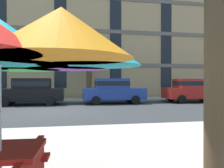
{
  "coord_description": "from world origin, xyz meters",
  "views": [
    {
      "loc": [
        1.16,
        -11.55,
        1.52
      ],
      "look_at": [
        3.8,
        3.2,
        1.4
      ],
      "focal_mm": 34.78,
      "sensor_mm": 36.0,
      "label": 1
    }
  ],
  "objects_px": {
    "street_tree_middle": "(88,55)",
    "sedan_blue": "(113,90)",
    "sedan_red": "(192,90)",
    "sedan_black": "(31,91)"
  },
  "relations": [
    {
      "from": "sedan_red",
      "to": "sedan_black",
      "type": "bearing_deg",
      "value": 180.0
    },
    {
      "from": "sedan_blue",
      "to": "street_tree_middle",
      "type": "relative_size",
      "value": 0.83
    },
    {
      "from": "sedan_blue",
      "to": "street_tree_middle",
      "type": "bearing_deg",
      "value": 115.93
    },
    {
      "from": "sedan_blue",
      "to": "sedan_red",
      "type": "relative_size",
      "value": 1.0
    },
    {
      "from": "sedan_blue",
      "to": "street_tree_middle",
      "type": "distance_m",
      "value": 4.53
    },
    {
      "from": "sedan_blue",
      "to": "sedan_black",
      "type": "bearing_deg",
      "value": 180.0
    },
    {
      "from": "sedan_blue",
      "to": "sedan_red",
      "type": "distance_m",
      "value": 6.16
    },
    {
      "from": "sedan_red",
      "to": "street_tree_middle",
      "type": "distance_m",
      "value": 8.8
    },
    {
      "from": "sedan_black",
      "to": "sedan_blue",
      "type": "relative_size",
      "value": 1.0
    },
    {
      "from": "street_tree_middle",
      "to": "sedan_blue",
      "type": "bearing_deg",
      "value": -64.07
    }
  ]
}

